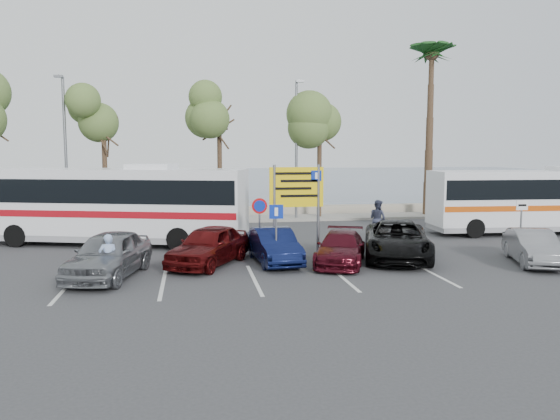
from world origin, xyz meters
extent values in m
plane|color=#343436|center=(0.00, 0.00, 0.00)|extent=(120.00, 120.00, 0.00)
cube|color=gray|center=(0.00, 14.00, 0.07)|extent=(44.00, 2.40, 0.15)
cube|color=gray|center=(0.00, 16.00, 0.30)|extent=(48.00, 0.80, 0.60)
plane|color=#3A4C5C|center=(0.00, 60.00, 0.01)|extent=(140.00, 140.00, 0.00)
cylinder|color=#382619|center=(-8.00, 14.00, 2.67)|extent=(0.28, 0.28, 5.04)
cylinder|color=#382619|center=(-1.50, 14.00, 2.95)|extent=(0.28, 0.28, 5.60)
cylinder|color=#382619|center=(4.50, 14.00, 2.74)|extent=(0.28, 0.28, 5.18)
cylinder|color=#382619|center=(11.50, 14.00, 5.15)|extent=(0.48, 0.48, 10.00)
cylinder|color=slate|center=(-10.00, 13.60, 4.15)|extent=(0.16, 0.16, 8.00)
cylinder|color=slate|center=(-10.00, 13.15, 8.10)|extent=(0.12, 0.90, 0.12)
cube|color=slate|center=(-10.00, 12.65, 8.05)|extent=(0.45, 0.25, 0.12)
cylinder|color=slate|center=(3.00, 13.60, 4.15)|extent=(0.16, 0.16, 8.00)
cylinder|color=slate|center=(3.00, 13.15, 8.10)|extent=(0.12, 0.90, 0.12)
cube|color=slate|center=(3.00, 12.65, 8.05)|extent=(0.45, 0.25, 0.12)
cylinder|color=slate|center=(0.10, 3.20, 1.80)|extent=(0.12, 0.12, 3.60)
cylinder|color=slate|center=(1.90, 3.20, 1.80)|extent=(0.12, 0.12, 3.60)
cube|color=yellow|center=(1.00, 3.20, 2.70)|extent=(2.20, 0.06, 1.60)
cube|color=#0C2699|center=(1.80, 3.16, 3.15)|extent=(0.42, 0.01, 0.42)
cylinder|color=slate|center=(-0.60, 2.40, 1.10)|extent=(0.07, 0.07, 2.20)
cylinder|color=#B20C0C|center=(-0.60, 2.37, 2.05)|extent=(0.60, 0.03, 0.60)
cylinder|color=slate|center=(-0.20, 0.80, 1.10)|extent=(0.07, 0.07, 2.20)
cube|color=#0C2699|center=(-0.20, 0.78, 2.00)|extent=(0.50, 0.03, 0.50)
cylinder|color=slate|center=(9.80, 1.50, 1.10)|extent=(0.07, 0.07, 2.20)
cube|color=white|center=(9.80, 1.48, 2.00)|extent=(0.50, 0.03, 0.40)
cube|color=white|center=(-6.50, 6.50, 1.94)|extent=(11.74, 5.62, 2.83)
cube|color=black|center=(-6.50, 6.50, 2.45)|extent=(11.53, 5.59, 1.01)
cube|color=#9C0C15|center=(-6.50, 6.50, 1.49)|extent=(11.64, 5.62, 0.29)
cube|color=gray|center=(-6.50, 6.50, 0.53)|extent=(11.63, 5.57, 0.53)
cube|color=white|center=(-6.50, 6.50, 3.48)|extent=(2.28, 2.02, 0.23)
cube|color=white|center=(13.96, 6.50, 1.82)|extent=(10.91, 2.82, 2.66)
cube|color=black|center=(13.96, 6.50, 2.30)|extent=(10.69, 2.85, 0.95)
cube|color=#C3480B|center=(13.96, 6.50, 1.40)|extent=(10.80, 2.84, 0.27)
cube|color=gray|center=(13.96, 6.50, 0.50)|extent=(10.80, 2.79, 0.50)
cube|color=white|center=(13.96, 6.50, 3.26)|extent=(1.87, 1.53, 0.22)
imported|color=gray|center=(-5.88, 0.09, 0.76)|extent=(2.81, 4.78, 1.53)
imported|color=#0D153F|center=(-0.17, 1.50, 0.64)|extent=(1.72, 4.01, 1.28)
imported|color=#460B16|center=(2.23, 0.93, 0.59)|extent=(3.00, 4.39, 1.18)
imported|color=#4C0A0B|center=(-2.57, 1.50, 0.72)|extent=(3.57, 4.55, 1.45)
imported|color=black|center=(4.63, 1.50, 0.73)|extent=(3.91, 5.71, 1.45)
imported|color=gray|center=(9.20, -0.24, 0.63)|extent=(2.47, 4.07, 1.27)
imported|color=#8CA3CC|center=(-5.77, -0.77, 0.79)|extent=(0.62, 0.45, 1.58)
imported|color=#32364B|center=(5.60, 6.50, 0.91)|extent=(1.03, 1.11, 1.82)
camera|label=1|loc=(-3.16, -18.23, 4.19)|focal=35.00mm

